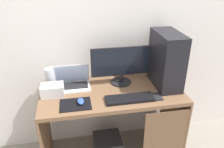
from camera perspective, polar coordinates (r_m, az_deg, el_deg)
wall_back at (r=2.21m, az=-1.61°, el=12.21°), size 4.00×0.05×2.60m
desk at (r=2.18m, az=0.52°, el=-8.29°), size 1.30×0.61×0.77m
pc_tower at (r=2.17m, az=13.45°, el=3.48°), size 0.21×0.42×0.52m
monitor at (r=2.16m, az=2.36°, el=2.37°), size 0.58×0.20×0.37m
laptop at (r=2.19m, az=-9.89°, el=-2.04°), size 0.33×0.22×0.22m
speaker at (r=2.21m, az=-15.13°, el=-0.94°), size 0.09×0.09×0.19m
projector at (r=2.09m, az=-14.68°, el=-3.91°), size 0.20×0.14×0.10m
keyboard at (r=1.98m, az=4.41°, el=-6.16°), size 0.42×0.14×0.02m
mousepad at (r=1.94m, az=-9.13°, el=-7.52°), size 0.26×0.20×0.00m
mouse_left at (r=1.94m, az=-7.85°, el=-6.77°), size 0.06×0.10×0.03m
cell_phone at (r=2.06m, az=11.23°, el=-5.53°), size 0.07×0.13×0.01m
subwoofer at (r=2.44m, az=-1.10°, el=-18.05°), size 0.27×0.27×0.27m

